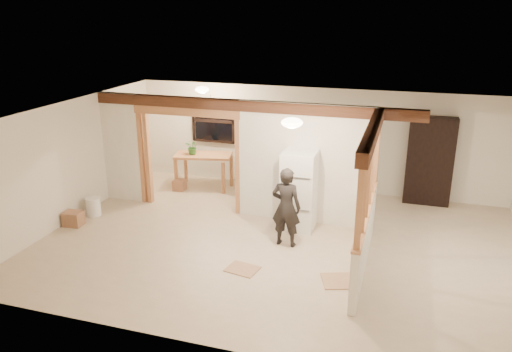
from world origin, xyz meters
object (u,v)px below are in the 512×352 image
(shop_vac, at_px, (129,179))
(bookshelf, at_px, (430,161))
(work_table, at_px, (204,171))
(woman, at_px, (286,207))
(refrigerator, at_px, (299,190))

(shop_vac, bearing_deg, bookshelf, 11.41)
(shop_vac, xyz_separation_m, bookshelf, (6.88, 1.39, 0.68))
(work_table, xyz_separation_m, bookshelf, (5.29, 0.52, 0.58))
(work_table, bearing_deg, shop_vac, -163.47)
(woman, height_order, work_table, woman)
(refrigerator, distance_m, bookshelf, 3.34)
(woman, distance_m, work_table, 3.72)
(shop_vac, bearing_deg, work_table, 28.53)
(shop_vac, relative_size, bookshelf, 0.33)
(refrigerator, bearing_deg, woman, -93.79)
(refrigerator, distance_m, woman, 0.84)
(work_table, relative_size, shop_vac, 2.05)
(refrigerator, relative_size, work_table, 1.18)
(shop_vac, bearing_deg, woman, -20.82)
(refrigerator, xyz_separation_m, woman, (-0.06, -0.83, -0.04))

